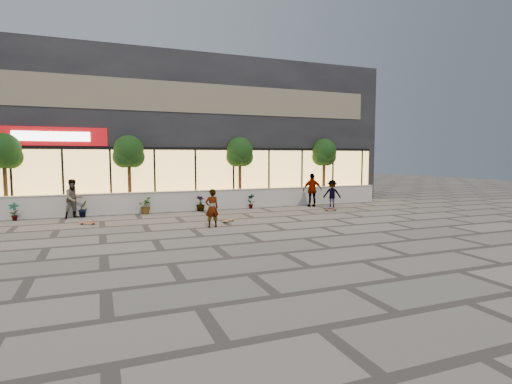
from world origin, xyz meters
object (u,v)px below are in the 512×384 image
object	(u,v)px
tree_west	(4,153)
skateboard_right_far	(328,208)
skater_right_near	(312,190)
skater_right_far	(332,194)
tree_midwest	(129,153)
skateboard_center	(229,220)
skater_left	(74,199)
skateboard_left	(87,223)
tree_east	(324,154)
skater_center	(212,208)
skateboard_right_near	(331,209)
tree_mideast	(240,154)

from	to	relation	value
tree_west	skateboard_right_far	distance (m)	16.08
skater_right_near	skater_right_far	world-z (taller)	skater_right_near
tree_midwest	skateboard_center	bearing A→B (deg)	-54.06
skater_left	skater_right_near	bearing A→B (deg)	-28.00
skater_left	skateboard_left	size ratio (longest dim) A/B	2.32
skateboard_center	tree_west	bearing A→B (deg)	110.51
tree_east	skater_center	xyz separation A→B (m)	(-8.78, -6.01, -2.21)
tree_west	skater_right_far	bearing A→B (deg)	-8.72
skater_center	skateboard_center	distance (m)	1.51
tree_west	tree_east	bearing A→B (deg)	0.00
skater_center	skateboard_right_near	size ratio (longest dim) A/B	1.94
skateboard_right_far	skater_right_far	bearing A→B (deg)	24.09
skater_left	skateboard_center	distance (m)	7.33
tree_mideast	tree_midwest	bearing A→B (deg)	180.00
skater_center	skateboard_right_near	world-z (taller)	skater_center
tree_midwest	skateboard_right_near	world-z (taller)	tree_midwest
skateboard_right_near	tree_mideast	bearing A→B (deg)	133.82
skater_right_far	skateboard_center	world-z (taller)	skater_right_far
tree_mideast	skater_center	bearing A→B (deg)	-118.64
skater_right_far	skateboard_right_far	bearing A→B (deg)	71.30
tree_east	skater_left	bearing A→B (deg)	-174.32
tree_mideast	skater_right_far	bearing A→B (deg)	-28.41
skater_left	skateboard_center	bearing A→B (deg)	-56.78
tree_midwest	skateboard_left	size ratio (longest dim) A/B	5.08
tree_mideast	skateboard_left	bearing A→B (deg)	-156.04
skater_left	skateboard_left	distance (m)	2.37
tree_west	skateboard_right_far	xyz separation A→B (m)	(15.54, -2.93, -2.92)
tree_west	skater_right_far	distance (m)	16.39
skateboard_right_far	tree_east	bearing A→B (deg)	45.42
tree_mideast	skater_left	size ratio (longest dim) A/B	2.19
skateboard_left	skater_left	bearing A→B (deg)	124.05
skater_center	skater_left	distance (m)	7.02
skater_left	skateboard_right_far	distance (m)	12.73
tree_east	skater_right_near	world-z (taller)	tree_east
skateboard_center	skateboard_right_far	xyz separation A→B (m)	(6.34, 2.17, -0.01)
tree_mideast	skateboard_left	xyz separation A→B (m)	(-7.96, -3.54, -2.91)
tree_west	skateboard_right_near	size ratio (longest dim) A/B	4.92
skater_center	skateboard_right_far	size ratio (longest dim) A/B	2.14
tree_east	skater_left	distance (m)	14.29
tree_midwest	skater_right_far	world-z (taller)	tree_midwest
tree_mideast	skateboard_right_far	size ratio (longest dim) A/B	5.44
tree_east	skateboard_center	distance (m)	9.76
tree_mideast	skateboard_right_near	size ratio (longest dim) A/B	4.92
skater_center	skater_left	bearing A→B (deg)	-48.18
skater_center	tree_midwest	bearing A→B (deg)	-72.76
tree_midwest	skater_right_far	distance (m)	11.06
tree_midwest	skater_center	distance (m)	6.96
skateboard_right_near	tree_midwest	bearing A→B (deg)	157.45
skater_right_near	skateboard_center	size ratio (longest dim) A/B	2.57
tree_mideast	skater_right_far	size ratio (longest dim) A/B	2.57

